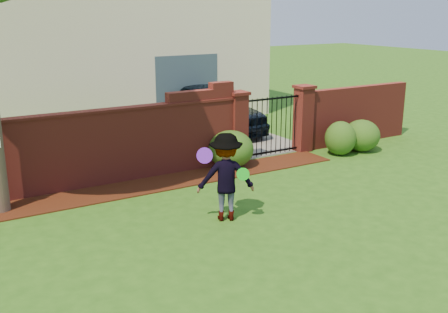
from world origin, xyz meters
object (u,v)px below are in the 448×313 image
car (218,109)px  frisbee_purple (205,155)px  frisbee_green (243,174)px  man (226,177)px

car → frisbee_purple: 7.63m
frisbee_purple → frisbee_green: frisbee_purple is taller
car → man: 7.49m
car → man: bearing=-118.3°
car → frisbee_purple: size_ratio=15.22×
car → man: man is taller
frisbee_purple → frisbee_green: 0.79m
man → frisbee_green: man is taller
frisbee_purple → man: bearing=-13.6°
car → man: size_ratio=2.69×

